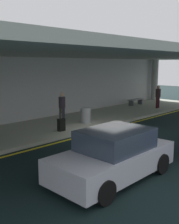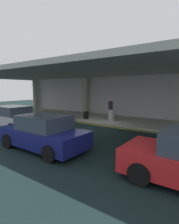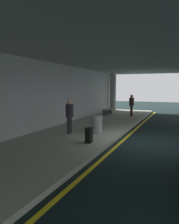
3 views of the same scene
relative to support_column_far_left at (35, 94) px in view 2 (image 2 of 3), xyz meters
The scene contains 12 objects.
ground_plane 13.06m from the support_column_far_left, 21.60° to the right, with size 60.00×60.00×0.00m, color black.
sidewalk 12.26m from the support_column_far_left, ahead, with size 26.00×4.20×0.15m, color #9B9F8F.
lane_stripe_yellow 12.81m from the support_column_far_left, 18.50° to the right, with size 26.00×0.14×0.01m, color yellow.
support_column_far_left is the anchor object (origin of this frame).
support_column_left_mid 8.00m from the support_column_far_left, ahead, with size 0.60×0.60×3.65m, color #A2A48C.
ceiling_overhang 12.35m from the support_column_far_left, 10.17° to the right, with size 28.00×13.20×0.30m, color gray.
terminal_back_wall 12.02m from the support_column_far_left, ahead, with size 26.00×0.30×3.80m, color #B7BABA.
car_silver 11.52m from the support_column_far_left, 45.33° to the right, with size 4.10×1.92×1.50m.
car_navy 16.29m from the support_column_far_left, 36.71° to the right, with size 4.10×1.92×1.50m.
person_waiting_for_ride 11.89m from the support_column_far_left, ahead, with size 0.38×0.38×1.68m.
suitcase_upright_primary 10.89m from the support_column_far_left, 15.98° to the right, with size 0.36×0.22×0.90m.
trash_bin_steel 12.84m from the support_column_far_left, 11.34° to the right, with size 0.56×0.56×0.85m, color gray.
Camera 2 is at (7.06, -9.96, 2.62)m, focal length 28.48 mm.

